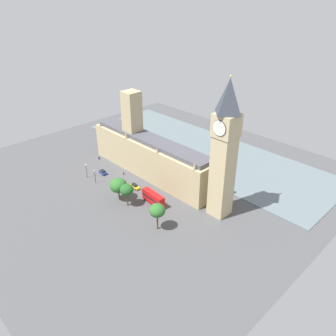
{
  "coord_description": "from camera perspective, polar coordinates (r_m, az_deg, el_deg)",
  "views": [
    {
      "loc": [
        81.61,
        95.97,
        71.97
      ],
      "look_at": [
        1.0,
        13.33,
        9.23
      ],
      "focal_mm": 35.98,
      "sensor_mm": 36.0,
      "label": 1
    }
  ],
  "objects": [
    {
      "name": "ground_plane",
      "position": [
        145.09,
        -3.4,
        -1.27
      ],
      "size": [
        145.52,
        145.52,
        0.0
      ],
      "primitive_type": "plane",
      "color": "#4C4C4F"
    },
    {
      "name": "river_thames",
      "position": [
        167.73,
        5.81,
        3.01
      ],
      "size": [
        44.12,
        130.97,
        0.25
      ],
      "primitive_type": "cube",
      "color": "slate",
      "rests_on": "ground"
    },
    {
      "name": "parliament_building",
      "position": [
        142.73,
        -3.22,
        2.39
      ],
      "size": [
        11.57,
        63.88,
        34.08
      ],
      "color": "tan",
      "rests_on": "ground"
    },
    {
      "name": "clock_tower",
      "position": [
        110.67,
        9.52,
        3.21
      ],
      "size": [
        7.43,
        7.43,
        49.14
      ],
      "color": "tan",
      "rests_on": "ground"
    },
    {
      "name": "car_blue_near_tower",
      "position": [
        148.39,
        -10.97,
        -0.67
      ],
      "size": [
        2.25,
        4.54,
        1.74
      ],
      "rotation": [
        0.0,
        0.0,
        3.03
      ],
      "color": "navy",
      "rests_on": "ground"
    },
    {
      "name": "car_yellow_cab_midblock",
      "position": [
        136.21,
        -5.63,
        -3.09
      ],
      "size": [
        2.13,
        4.87,
        1.74
      ],
      "rotation": [
        0.0,
        0.0,
        -0.09
      ],
      "color": "gold",
      "rests_on": "ground"
    },
    {
      "name": "double_decker_bus_leading",
      "position": [
        125.39,
        -2.51,
        -5.08
      ],
      "size": [
        3.28,
        10.65,
        4.75
      ],
      "rotation": [
        0.0,
        0.0,
        3.07
      ],
      "color": "red",
      "rests_on": "ground"
    },
    {
      "name": "pedestrian_by_river_gate",
      "position": [
        161.29,
        -11.65,
        1.7
      ],
      "size": [
        0.63,
        0.53,
        1.71
      ],
      "rotation": [
        0.0,
        0.0,
        1.45
      ],
      "color": "navy",
      "rests_on": "ground"
    },
    {
      "name": "pedestrian_far_end",
      "position": [
        161.41,
        -11.58,
        1.71
      ],
      "size": [
        0.47,
        0.58,
        1.65
      ],
      "rotation": [
        0.0,
        0.0,
        6.26
      ],
      "color": "black",
      "rests_on": "ground"
    },
    {
      "name": "pedestrian_under_trees",
      "position": [
        146.38,
        -7.53,
        -0.88
      ],
      "size": [
        0.59,
        0.66,
        1.57
      ],
      "rotation": [
        0.0,
        0.0,
        2.65
      ],
      "color": "maroon",
      "rests_on": "ground"
    },
    {
      "name": "plane_tree_corner",
      "position": [
        127.25,
        -8.41,
        -2.94
      ],
      "size": [
        6.51,
        6.51,
        9.0
      ],
      "color": "brown",
      "rests_on": "ground"
    },
    {
      "name": "plane_tree_opposite_hall",
      "position": [
        123.09,
        -7.0,
        -3.7
      ],
      "size": [
        5.01,
        5.01,
        8.97
      ],
      "color": "brown",
      "rests_on": "ground"
    },
    {
      "name": "plane_tree_trailing",
      "position": [
        110.53,
        -1.84,
        -7.22
      ],
      "size": [
        5.38,
        5.38,
        9.78
      ],
      "color": "brown",
      "rests_on": "ground"
    },
    {
      "name": "street_lamp_kerbside",
      "position": [
        140.51,
        -12.3,
        -1.0
      ],
      "size": [
        0.56,
        0.56,
        6.09
      ],
      "color": "black",
      "rests_on": "ground"
    },
    {
      "name": "street_lamp_slot_10",
      "position": [
        145.3,
        -13.69,
        -0.05
      ],
      "size": [
        0.56,
        0.56,
        6.37
      ],
      "color": "black",
      "rests_on": "ground"
    }
  ]
}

